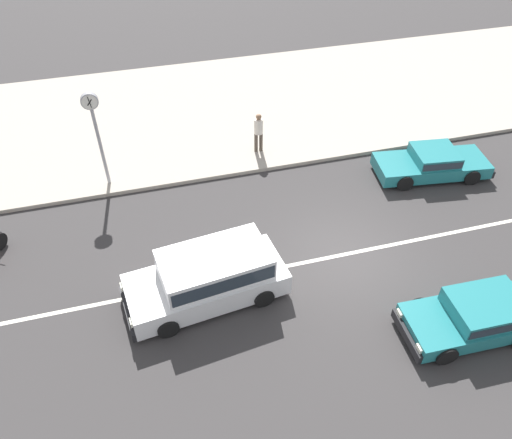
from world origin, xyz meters
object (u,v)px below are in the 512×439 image
Objects in this scene: street_clock at (94,120)px; sedan_teal_4 at (432,162)px; pedestrian_near_clock at (259,130)px; minivan_white_1 at (210,275)px; hatchback_teal_3 at (476,315)px.

sedan_teal_4 is at bearing -11.86° from street_clock.
pedestrian_near_clock is at bearing 5.36° from street_clock.
sedan_teal_4 is 12.23m from street_clock.
sedan_teal_4 is at bearing 21.56° from minivan_white_1.
minivan_white_1 is 2.92× the size of pedestrian_near_clock.
minivan_white_1 is at bearing 155.31° from hatchback_teal_3.
hatchback_teal_3 reaches higher than sedan_teal_4.
pedestrian_near_clock is at bearing 152.97° from sedan_teal_4.
sedan_teal_4 is at bearing -27.03° from pedestrian_near_clock.
pedestrian_near_clock reaches higher than minivan_white_1.
minivan_white_1 is at bearing -116.06° from pedestrian_near_clock.
street_clock reaches higher than minivan_white_1.
minivan_white_1 is 1.08× the size of sedan_teal_4.
street_clock reaches higher than pedestrian_near_clock.
hatchback_teal_3 is 13.14m from street_clock.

